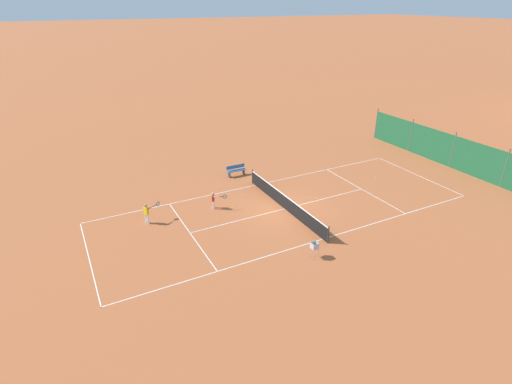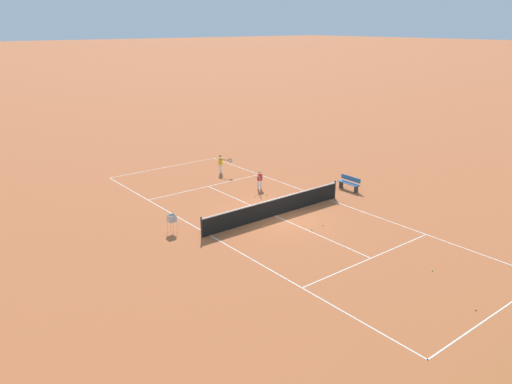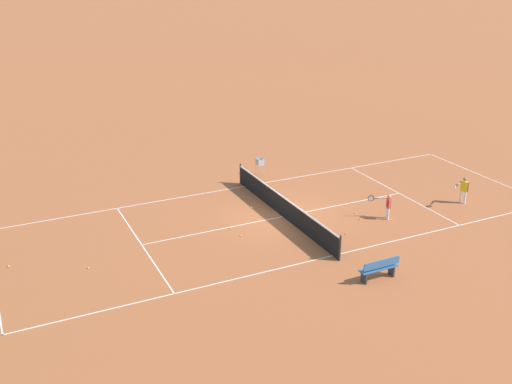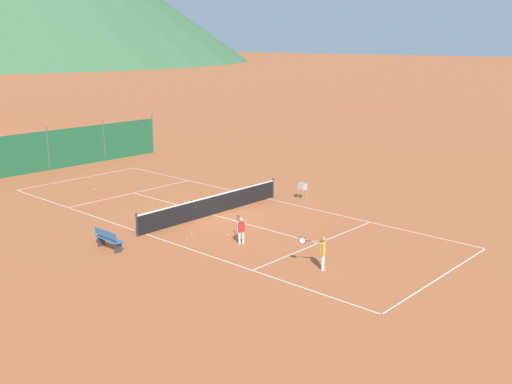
{
  "view_description": "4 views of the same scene",
  "coord_description": "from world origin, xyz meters",
  "px_view_note": "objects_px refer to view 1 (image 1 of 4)",
  "views": [
    {
      "loc": [
        19.25,
        -12.16,
        12.12
      ],
      "look_at": [
        -1.06,
        -1.54,
        1.09
      ],
      "focal_mm": 28.0,
      "sensor_mm": 36.0,
      "label": 1
    },
    {
      "loc": [
        16.01,
        18.55,
        9.63
      ],
      "look_at": [
        -0.47,
        -2.2,
        0.64
      ],
      "focal_mm": 35.0,
      "sensor_mm": 36.0,
      "label": 2
    },
    {
      "loc": [
        -21.3,
        11.56,
        10.84
      ],
      "look_at": [
        0.87,
        0.9,
        1.01
      ],
      "focal_mm": 42.0,
      "sensor_mm": 36.0,
      "label": 3
    },
    {
      "loc": [
        -19.46,
        -20.52,
        8.32
      ],
      "look_at": [
        0.47,
        -2.45,
        1.48
      ],
      "focal_mm": 42.0,
      "sensor_mm": 36.0,
      "label": 4
    }
  ],
  "objects_px": {
    "player_near_baseline": "(147,212)",
    "tennis_ball_service_box": "(376,177)",
    "tennis_ball_by_net_right": "(245,196)",
    "courtside_bench": "(236,170)",
    "tennis_ball_by_net_left": "(317,199)",
    "tennis_ball_far_corner": "(416,178)",
    "ball_hopper": "(314,247)",
    "tennis_net": "(285,202)",
    "player_far_baseline": "(214,199)",
    "tennis_ball_mid_court": "(308,194)",
    "tennis_ball_near_corner": "(309,215)",
    "tennis_ball_alley_right": "(233,206)",
    "tennis_ball_alley_left": "(234,211)"
  },
  "relations": [
    {
      "from": "tennis_ball_alley_right",
      "to": "tennis_ball_by_net_left",
      "type": "relative_size",
      "value": 1.0
    },
    {
      "from": "tennis_ball_near_corner",
      "to": "ball_hopper",
      "type": "relative_size",
      "value": 0.07
    },
    {
      "from": "player_near_baseline",
      "to": "tennis_ball_mid_court",
      "type": "height_order",
      "value": "player_near_baseline"
    },
    {
      "from": "player_near_baseline",
      "to": "tennis_ball_alley_right",
      "type": "xyz_separation_m",
      "value": [
        0.48,
        5.38,
        -0.71
      ]
    },
    {
      "from": "tennis_ball_by_net_right",
      "to": "tennis_ball_alley_right",
      "type": "xyz_separation_m",
      "value": [
        0.95,
        -1.35,
        0.0
      ]
    },
    {
      "from": "tennis_ball_mid_court",
      "to": "ball_hopper",
      "type": "distance_m",
      "value": 7.49
    },
    {
      "from": "tennis_net",
      "to": "tennis_ball_alley_right",
      "type": "xyz_separation_m",
      "value": [
        -1.79,
        -2.87,
        -0.47
      ]
    },
    {
      "from": "tennis_ball_by_net_left",
      "to": "tennis_ball_far_corner",
      "type": "bearing_deg",
      "value": 86.57
    },
    {
      "from": "tennis_ball_by_net_left",
      "to": "tennis_ball_alley_left",
      "type": "bearing_deg",
      "value": -99.81
    },
    {
      "from": "tennis_ball_far_corner",
      "to": "ball_hopper",
      "type": "height_order",
      "value": "ball_hopper"
    },
    {
      "from": "tennis_ball_by_net_right",
      "to": "tennis_ball_alley_left",
      "type": "relative_size",
      "value": 1.0
    },
    {
      "from": "tennis_net",
      "to": "tennis_ball_alley_right",
      "type": "relative_size",
      "value": 139.09
    },
    {
      "from": "tennis_ball_alley_right",
      "to": "tennis_ball_far_corner",
      "type": "bearing_deg",
      "value": 81.38
    },
    {
      "from": "tennis_ball_service_box",
      "to": "courtside_bench",
      "type": "bearing_deg",
      "value": -119.93
    },
    {
      "from": "tennis_ball_by_net_right",
      "to": "tennis_ball_by_net_left",
      "type": "xyz_separation_m",
      "value": [
        2.58,
        4.12,
        0.0
      ]
    },
    {
      "from": "player_far_baseline",
      "to": "tennis_ball_mid_court",
      "type": "xyz_separation_m",
      "value": [
        1.14,
        6.49,
        -0.64
      ]
    },
    {
      "from": "tennis_ball_by_net_left",
      "to": "tennis_ball_mid_court",
      "type": "bearing_deg",
      "value": -173.5
    },
    {
      "from": "player_near_baseline",
      "to": "tennis_ball_service_box",
      "type": "distance_m",
      "value": 17.01
    },
    {
      "from": "tennis_ball_by_net_left",
      "to": "ball_hopper",
      "type": "relative_size",
      "value": 0.07
    },
    {
      "from": "tennis_ball_by_net_left",
      "to": "ball_hopper",
      "type": "distance_m",
      "value": 6.83
    },
    {
      "from": "player_near_baseline",
      "to": "tennis_ball_alley_right",
      "type": "relative_size",
      "value": 19.41
    },
    {
      "from": "tennis_net",
      "to": "ball_hopper",
      "type": "height_order",
      "value": "tennis_net"
    },
    {
      "from": "tennis_ball_far_corner",
      "to": "tennis_ball_mid_court",
      "type": "relative_size",
      "value": 1.0
    },
    {
      "from": "tennis_net",
      "to": "player_far_baseline",
      "type": "relative_size",
      "value": 8.04
    },
    {
      "from": "tennis_ball_by_net_right",
      "to": "ball_hopper",
      "type": "height_order",
      "value": "ball_hopper"
    },
    {
      "from": "tennis_ball_alley_right",
      "to": "ball_hopper",
      "type": "relative_size",
      "value": 0.07
    },
    {
      "from": "player_far_baseline",
      "to": "tennis_ball_by_net_left",
      "type": "relative_size",
      "value": 17.29
    },
    {
      "from": "tennis_ball_service_box",
      "to": "tennis_ball_by_net_left",
      "type": "relative_size",
      "value": 1.0
    },
    {
      "from": "tennis_ball_service_box",
      "to": "tennis_ball_by_net_right",
      "type": "bearing_deg",
      "value": -99.34
    },
    {
      "from": "tennis_ball_alley_right",
      "to": "ball_hopper",
      "type": "distance_m",
      "value": 7.26
    },
    {
      "from": "courtside_bench",
      "to": "tennis_ball_near_corner",
      "type": "bearing_deg",
      "value": 9.66
    },
    {
      "from": "tennis_ball_service_box",
      "to": "tennis_ball_alley_right",
      "type": "xyz_separation_m",
      "value": [
        -0.73,
        -11.57,
        0.0
      ]
    },
    {
      "from": "tennis_ball_by_net_right",
      "to": "tennis_ball_alley_left",
      "type": "height_order",
      "value": "same"
    },
    {
      "from": "tennis_ball_service_box",
      "to": "ball_hopper",
      "type": "xyz_separation_m",
      "value": [
        6.36,
        -10.17,
        0.62
      ]
    },
    {
      "from": "tennis_ball_service_box",
      "to": "tennis_ball_far_corner",
      "type": "xyz_separation_m",
      "value": [
        1.42,
        2.66,
        0.0
      ]
    },
    {
      "from": "player_near_baseline",
      "to": "tennis_ball_by_net_left",
      "type": "xyz_separation_m",
      "value": [
        2.11,
        10.85,
        -0.71
      ]
    },
    {
      "from": "tennis_ball_by_net_right",
      "to": "courtside_bench",
      "type": "height_order",
      "value": "courtside_bench"
    },
    {
      "from": "tennis_ball_far_corner",
      "to": "tennis_net",
      "type": "bearing_deg",
      "value": -91.86
    },
    {
      "from": "tennis_ball_near_corner",
      "to": "courtside_bench",
      "type": "distance_m",
      "value": 7.93
    },
    {
      "from": "tennis_ball_alley_right",
      "to": "ball_hopper",
      "type": "height_order",
      "value": "ball_hopper"
    },
    {
      "from": "tennis_ball_alley_left",
      "to": "courtside_bench",
      "type": "height_order",
      "value": "courtside_bench"
    },
    {
      "from": "tennis_ball_alley_right",
      "to": "tennis_ball_near_corner",
      "type": "bearing_deg",
      "value": 48.79
    },
    {
      "from": "tennis_net",
      "to": "tennis_ball_far_corner",
      "type": "height_order",
      "value": "tennis_net"
    },
    {
      "from": "tennis_ball_by_net_right",
      "to": "ball_hopper",
      "type": "distance_m",
      "value": 8.06
    },
    {
      "from": "tennis_net",
      "to": "tennis_ball_by_net_right",
      "type": "relative_size",
      "value": 139.09
    },
    {
      "from": "player_far_baseline",
      "to": "courtside_bench",
      "type": "distance_m",
      "value": 5.46
    },
    {
      "from": "tennis_ball_alley_left",
      "to": "ball_hopper",
      "type": "bearing_deg",
      "value": 13.99
    },
    {
      "from": "player_far_baseline",
      "to": "tennis_ball_far_corner",
      "type": "xyz_separation_m",
      "value": [
        2.53,
        15.35,
        -0.64
      ]
    },
    {
      "from": "tennis_ball_mid_court",
      "to": "courtside_bench",
      "type": "distance_m",
      "value": 6.12
    },
    {
      "from": "tennis_ball_by_net_right",
      "to": "courtside_bench",
      "type": "relative_size",
      "value": 0.04
    }
  ]
}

